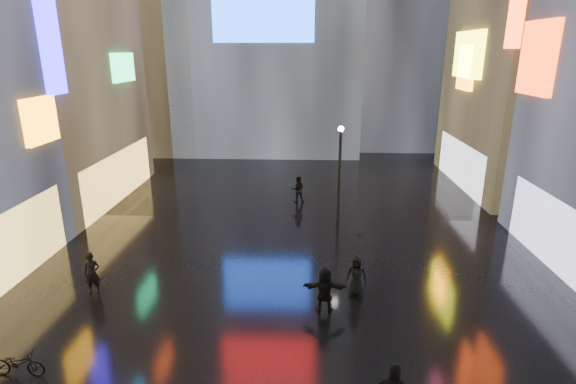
{
  "coord_description": "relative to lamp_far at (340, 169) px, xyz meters",
  "views": [
    {
      "loc": [
        0.53,
        -0.36,
        8.91
      ],
      "look_at": [
        0.0,
        12.0,
        5.0
      ],
      "focal_mm": 28.0,
      "sensor_mm": 36.0,
      "label": 1
    }
  ],
  "objects": [
    {
      "name": "ground",
      "position": [
        -2.28,
        -2.73,
        -2.94
      ],
      "size": [
        140.0,
        140.0,
        0.0
      ],
      "primitive_type": "plane",
      "color": "black",
      "rests_on": "ground"
    },
    {
      "name": "building_left_far",
      "position": [
        -18.26,
        3.27,
        8.04
      ],
      "size": [
        10.28,
        12.0,
        22.0
      ],
      "color": "black",
      "rests_on": "ground"
    },
    {
      "name": "tower_flank_left",
      "position": [
        -16.28,
        19.27,
        10.06
      ],
      "size": [
        10.0,
        10.0,
        26.0
      ],
      "primitive_type": "cube",
      "color": "black",
      "rests_on": "ground"
    },
    {
      "name": "lamp_far",
      "position": [
        0.0,
        0.0,
        0.0
      ],
      "size": [
        0.3,
        0.3,
        5.2
      ],
      "color": "black",
      "rests_on": "ground"
    },
    {
      "name": "pedestrian_4",
      "position": [
        0.19,
        -7.8,
        -2.15
      ],
      "size": [
        0.87,
        0.68,
        1.59
      ],
      "primitive_type": "imported",
      "rotation": [
        0.0,
        0.0,
        -0.24
      ],
      "color": "black",
      "rests_on": "ground"
    },
    {
      "name": "pedestrian_5",
      "position": [
        -1.05,
        -8.98,
        -2.1
      ],
      "size": [
        1.57,
        0.53,
        1.68
      ],
      "primitive_type": "imported",
      "rotation": [
        0.0,
        0.0,
        3.12
      ],
      "color": "black",
      "rests_on": "ground"
    },
    {
      "name": "pedestrian_6",
      "position": [
        -9.84,
        -8.13,
        -2.11
      ],
      "size": [
        0.68,
        0.52,
        1.67
      ],
      "primitive_type": "imported",
      "rotation": [
        0.0,
        0.0,
        0.21
      ],
      "color": "black",
      "rests_on": "ground"
    },
    {
      "name": "pedestrian_7",
      "position": [
        -2.26,
        3.04,
        -2.13
      ],
      "size": [
        0.85,
        0.69,
        1.62
      ],
      "primitive_type": "imported",
      "rotation": [
        0.0,
        0.0,
        3.25
      ],
      "color": "black",
      "rests_on": "ground"
    },
    {
      "name": "umbrella_2",
      "position": [
        0.19,
        -7.8,
        -0.9
      ],
      "size": [
        1.32,
        1.33,
        0.92
      ],
      "primitive_type": "imported",
      "rotation": [
        0.0,
        0.0,
        0.4
      ],
      "color": "black",
      "rests_on": "pedestrian_4"
    },
    {
      "name": "bicycle",
      "position": [
        -9.89,
        -12.73,
        -2.54
      ],
      "size": [
        1.56,
        0.56,
        0.81
      ],
      "primitive_type": "imported",
      "rotation": [
        0.0,
        0.0,
        1.56
      ],
      "color": "black",
      "rests_on": "ground"
    }
  ]
}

